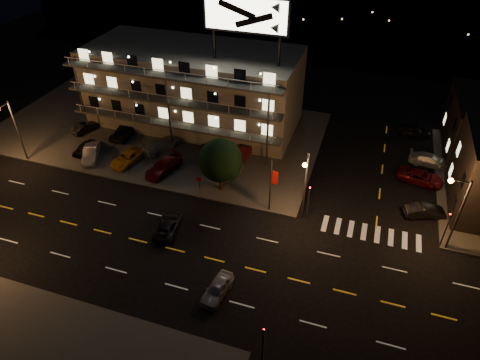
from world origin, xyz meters
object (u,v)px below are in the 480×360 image
(lot_car_2, at_px, (127,158))
(tree, at_px, (220,161))
(road_car_east, at_px, (217,289))
(lot_car_7, at_px, (161,145))
(road_car_west, at_px, (168,226))
(side_car_0, at_px, (425,211))
(lot_car_4, at_px, (231,170))

(lot_car_2, bearing_deg, tree, 3.24)
(tree, xyz_separation_m, road_car_east, (4.75, -13.75, -3.17))
(lot_car_7, height_order, road_car_east, lot_car_7)
(road_car_west, bearing_deg, road_car_east, 133.09)
(side_car_0, bearing_deg, tree, 77.97)
(tree, relative_size, road_car_east, 1.57)
(road_car_east, bearing_deg, lot_car_7, 135.73)
(tree, relative_size, lot_car_4, 1.61)
(lot_car_4, relative_size, side_car_0, 0.92)
(lot_car_4, bearing_deg, side_car_0, 15.53)
(lot_car_2, height_order, side_car_0, lot_car_2)
(lot_car_4, height_order, road_car_east, lot_car_4)
(lot_car_2, xyz_separation_m, lot_car_4, (12.79, 1.49, 0.01))
(road_car_east, bearing_deg, road_car_west, 149.90)
(road_car_east, relative_size, road_car_west, 0.88)
(lot_car_7, distance_m, road_car_west, 15.16)
(road_car_west, bearing_deg, side_car_0, -165.94)
(lot_car_2, distance_m, lot_car_7, 4.66)
(tree, distance_m, road_car_west, 9.01)
(tree, xyz_separation_m, lot_car_7, (-10.07, 5.25, -2.93))
(tree, height_order, lot_car_7, tree)
(lot_car_2, relative_size, road_car_west, 1.04)
(lot_car_4, bearing_deg, lot_car_2, -156.69)
(side_car_0, height_order, road_car_east, side_car_0)
(road_car_east, bearing_deg, tree, 116.85)
(tree, xyz_separation_m, side_car_0, (21.66, 2.40, -3.16))
(lot_car_7, bearing_deg, road_car_west, 143.01)
(road_car_west, bearing_deg, tree, -117.57)
(lot_car_7, bearing_deg, road_car_east, 151.75)
(lot_car_4, height_order, side_car_0, lot_car_4)
(lot_car_7, relative_size, road_car_east, 1.33)
(lot_car_4, xyz_separation_m, side_car_0, (21.48, -0.43, -0.12))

